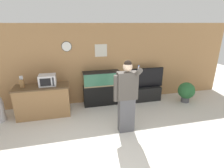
{
  "coord_description": "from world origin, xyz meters",
  "views": [
    {
      "loc": [
        -0.59,
        -2.42,
        2.61
      ],
      "look_at": [
        0.43,
        1.88,
        1.05
      ],
      "focal_mm": 28.0,
      "sensor_mm": 36.0,
      "label": 1
    }
  ],
  "objects_px": {
    "aquarium_on_stand": "(101,88)",
    "tv_on_stand": "(146,91)",
    "counter_island": "(43,101)",
    "knife_block": "(22,83)",
    "microwave": "(48,80)",
    "person_standing": "(126,96)",
    "potted_plant": "(186,91)"
  },
  "relations": [
    {
      "from": "counter_island",
      "to": "aquarium_on_stand",
      "type": "xyz_separation_m",
      "value": [
        1.77,
        0.35,
        0.11
      ]
    },
    {
      "from": "aquarium_on_stand",
      "to": "person_standing",
      "type": "distance_m",
      "value": 1.73
    },
    {
      "from": "tv_on_stand",
      "to": "aquarium_on_stand",
      "type": "bearing_deg",
      "value": 178.9
    },
    {
      "from": "knife_block",
      "to": "potted_plant",
      "type": "height_order",
      "value": "knife_block"
    },
    {
      "from": "microwave",
      "to": "knife_block",
      "type": "relative_size",
      "value": 1.37
    },
    {
      "from": "microwave",
      "to": "potted_plant",
      "type": "xyz_separation_m",
      "value": [
        4.44,
        -0.18,
        -0.68
      ]
    },
    {
      "from": "counter_island",
      "to": "person_standing",
      "type": "relative_size",
      "value": 0.83
    },
    {
      "from": "counter_island",
      "to": "aquarium_on_stand",
      "type": "bearing_deg",
      "value": 11.23
    },
    {
      "from": "counter_island",
      "to": "potted_plant",
      "type": "height_order",
      "value": "counter_island"
    },
    {
      "from": "counter_island",
      "to": "tv_on_stand",
      "type": "relative_size",
      "value": 1.28
    },
    {
      "from": "person_standing",
      "to": "tv_on_stand",
      "type": "bearing_deg",
      "value": 51.89
    },
    {
      "from": "knife_block",
      "to": "potted_plant",
      "type": "relative_size",
      "value": 0.48
    },
    {
      "from": "knife_block",
      "to": "aquarium_on_stand",
      "type": "xyz_separation_m",
      "value": [
        2.26,
        0.36,
        -0.48
      ]
    },
    {
      "from": "person_standing",
      "to": "potted_plant",
      "type": "xyz_separation_m",
      "value": [
        2.53,
        1.15,
        -0.55
      ]
    },
    {
      "from": "counter_island",
      "to": "knife_block",
      "type": "height_order",
      "value": "knife_block"
    },
    {
      "from": "aquarium_on_stand",
      "to": "tv_on_stand",
      "type": "xyz_separation_m",
      "value": [
        1.59,
        -0.03,
        -0.22
      ]
    },
    {
      "from": "tv_on_stand",
      "to": "person_standing",
      "type": "bearing_deg",
      "value": -128.11
    },
    {
      "from": "aquarium_on_stand",
      "to": "counter_island",
      "type": "bearing_deg",
      "value": -168.77
    },
    {
      "from": "tv_on_stand",
      "to": "potted_plant",
      "type": "xyz_separation_m",
      "value": [
        1.26,
        -0.47,
        0.04
      ]
    },
    {
      "from": "counter_island",
      "to": "microwave",
      "type": "height_order",
      "value": "microwave"
    },
    {
      "from": "microwave",
      "to": "tv_on_stand",
      "type": "relative_size",
      "value": 0.39
    },
    {
      "from": "counter_island",
      "to": "person_standing",
      "type": "distance_m",
      "value": 2.51
    },
    {
      "from": "tv_on_stand",
      "to": "person_standing",
      "type": "relative_size",
      "value": 0.64
    },
    {
      "from": "person_standing",
      "to": "aquarium_on_stand",
      "type": "bearing_deg",
      "value": 100.82
    },
    {
      "from": "tv_on_stand",
      "to": "potted_plant",
      "type": "height_order",
      "value": "tv_on_stand"
    },
    {
      "from": "microwave",
      "to": "tv_on_stand",
      "type": "bearing_deg",
      "value": 5.23
    },
    {
      "from": "tv_on_stand",
      "to": "counter_island",
      "type": "bearing_deg",
      "value": -174.53
    },
    {
      "from": "aquarium_on_stand",
      "to": "tv_on_stand",
      "type": "distance_m",
      "value": 1.6
    },
    {
      "from": "aquarium_on_stand",
      "to": "tv_on_stand",
      "type": "relative_size",
      "value": 1.01
    },
    {
      "from": "knife_block",
      "to": "tv_on_stand",
      "type": "relative_size",
      "value": 0.29
    },
    {
      "from": "person_standing",
      "to": "microwave",
      "type": "bearing_deg",
      "value": 145.12
    },
    {
      "from": "aquarium_on_stand",
      "to": "tv_on_stand",
      "type": "bearing_deg",
      "value": -1.1
    }
  ]
}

